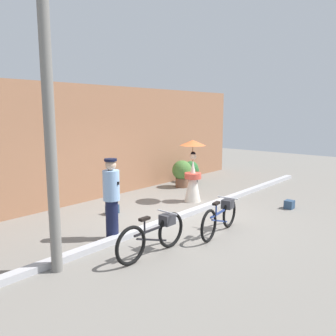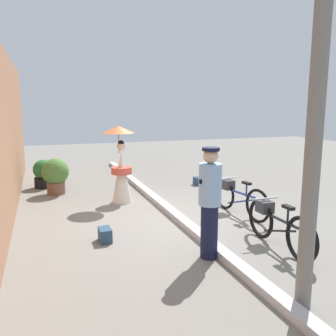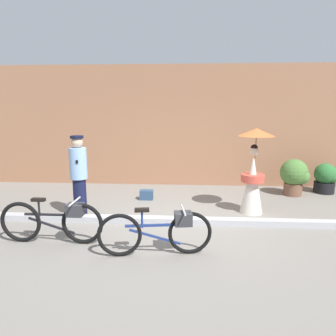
# 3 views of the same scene
# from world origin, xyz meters

# --- Properties ---
(ground_plane) EXTENTS (30.00, 30.00, 0.00)m
(ground_plane) POSITION_xyz_m (0.00, 0.00, 0.00)
(ground_plane) COLOR gray
(sidewalk_curb) EXTENTS (14.00, 0.20, 0.12)m
(sidewalk_curb) POSITION_xyz_m (0.00, 0.00, 0.06)
(sidewalk_curb) COLOR #B2B2B7
(sidewalk_curb) RESTS_ON ground_plane
(bicycle_near_officer) EXTENTS (1.74, 0.48, 0.75)m
(bicycle_near_officer) POSITION_xyz_m (-0.15, -1.33, 0.39)
(bicycle_near_officer) COLOR black
(bicycle_near_officer) RESTS_ON ground_plane
(bicycle_far_side) EXTENTS (1.75, 0.48, 0.77)m
(bicycle_far_side) POSITION_xyz_m (-1.92, -1.01, 0.39)
(bicycle_far_side) COLOR black
(bicycle_far_side) RESTS_ON ground_plane
(person_officer) EXTENTS (0.34, 0.38, 1.69)m
(person_officer) POSITION_xyz_m (-1.91, 0.20, 0.90)
(person_officer) COLOR #141938
(person_officer) RESTS_ON ground_plane
(person_with_parasol) EXTENTS (0.75, 0.75, 1.80)m
(person_with_parasol) POSITION_xyz_m (1.65, 0.77, 0.89)
(person_with_parasol) COLOR silver
(person_with_parasol) RESTS_ON ground_plane
(potted_plant_by_door) EXTENTS (0.57, 0.56, 0.79)m
(potted_plant_by_door) POSITION_xyz_m (3.88, 2.49, 0.40)
(potted_plant_by_door) COLOR black
(potted_plant_by_door) RESTS_ON ground_plane
(potted_plant_small) EXTENTS (0.70, 0.69, 0.94)m
(potted_plant_small) POSITION_xyz_m (2.99, 2.20, 0.52)
(potted_plant_small) COLOR brown
(potted_plant_small) RESTS_ON ground_plane
(backpack_on_pavement) EXTENTS (0.32, 0.20, 0.23)m
(backpack_on_pavement) POSITION_xyz_m (-0.74, 1.57, 0.12)
(backpack_on_pavement) COLOR navy
(backpack_on_pavement) RESTS_ON ground_plane
(backpack_spare) EXTENTS (0.24, 0.22, 0.23)m
(backpack_spare) POSITION_xyz_m (2.73, -1.72, 0.12)
(backpack_spare) COLOR navy
(backpack_spare) RESTS_ON ground_plane
(utility_pole) EXTENTS (0.18, 0.18, 4.80)m
(utility_pole) POSITION_xyz_m (-3.48, -0.24, 2.40)
(utility_pole) COLOR slate
(utility_pole) RESTS_ON ground_plane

